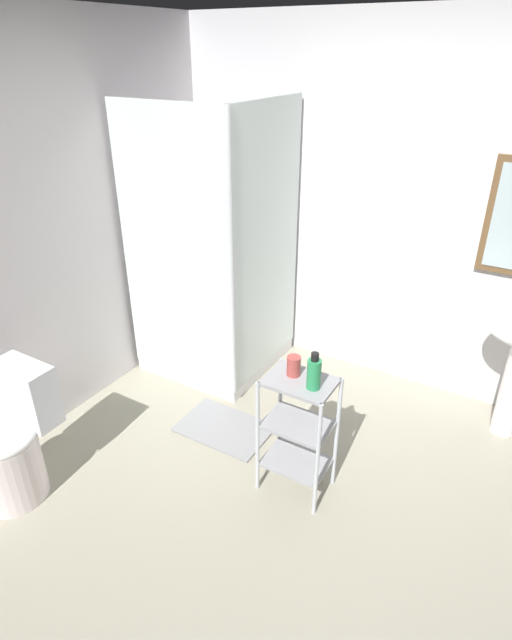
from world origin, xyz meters
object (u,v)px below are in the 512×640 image
object	(u,v)px
toilet	(13,446)
body_wash_bottle_green	(314,373)
bath_mat	(225,428)
shower_stall	(219,315)
storage_cart	(298,426)
rinse_cup	(294,366)

from	to	relation	value
toilet	body_wash_bottle_green	bearing A→B (deg)	29.22
toilet	bath_mat	world-z (taller)	toilet
shower_stall	storage_cart	distance (m)	1.37
toilet	rinse_cup	size ratio (longest dim) A/B	6.92
body_wash_bottle_green	bath_mat	world-z (taller)	body_wash_bottle_green
shower_stall	toilet	bearing A→B (deg)	-99.02
shower_stall	body_wash_bottle_green	xyz separation A→B (m)	(1.17, -0.86, 0.37)
shower_stall	bath_mat	distance (m)	0.90
storage_cart	shower_stall	bearing A→B (deg)	142.50
toilet	body_wash_bottle_green	distance (m)	1.72
rinse_cup	bath_mat	world-z (taller)	rinse_cup
bath_mat	rinse_cup	bearing A→B (deg)	-16.86
bath_mat	shower_stall	bearing A→B (deg)	125.77
rinse_cup	bath_mat	bearing A→B (deg)	163.14
shower_stall	storage_cart	size ratio (longest dim) A/B	2.70
toilet	body_wash_bottle_green	xyz separation A→B (m)	(1.43, 0.80, 0.51)
rinse_cup	shower_stall	bearing A→B (deg)	142.08
rinse_cup	bath_mat	distance (m)	0.99
toilet	storage_cart	world-z (taller)	toilet
body_wash_bottle_green	rinse_cup	world-z (taller)	body_wash_bottle_green
toilet	bath_mat	bearing A→B (deg)	55.26
bath_mat	body_wash_bottle_green	bearing A→B (deg)	-17.71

